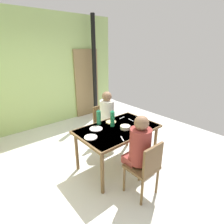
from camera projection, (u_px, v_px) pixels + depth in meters
ground_plane at (91, 168)px, 3.22m from camera, size 6.29×6.29×0.00m
wall_back at (34, 73)px, 4.44m from camera, size 4.74×0.10×2.90m
door_wooden at (87, 83)px, 5.44m from camera, size 0.80×0.05×2.00m
stove_pipe_column at (94, 69)px, 5.16m from camera, size 0.12×0.12×2.90m
dining_table at (118, 132)px, 3.07m from camera, size 1.38×0.86×0.75m
chair_near_diner at (146, 166)px, 2.47m from camera, size 0.40×0.40×0.87m
chair_far_diner at (104, 123)px, 3.88m from camera, size 0.40×0.40×0.87m
person_near_diner at (139, 145)px, 2.46m from camera, size 0.30×0.37×0.77m
person_far_diner at (107, 112)px, 3.68m from camera, size 0.30×0.37×0.77m
water_bottle_green_near at (99, 117)px, 3.15m from camera, size 0.08×0.08×0.28m
water_bottle_green_far at (112, 118)px, 3.07m from camera, size 0.07×0.07×0.31m
serving_bowl_center at (125, 127)px, 3.00m from camera, size 0.17×0.17×0.05m
dinner_plate_near_left at (96, 129)px, 3.00m from camera, size 0.22×0.22×0.01m
dinner_plate_near_right at (91, 137)px, 2.72m from camera, size 0.20×0.20×0.01m
drinking_glass_by_near_diner at (138, 120)px, 3.24m from camera, size 0.06×0.06×0.10m
bread_plate_sliced at (111, 122)px, 3.26m from camera, size 0.19×0.19×0.02m
cutlery_knife_near at (122, 118)px, 3.47m from camera, size 0.15×0.04×0.00m
cutlery_fork_near at (131, 120)px, 3.37m from camera, size 0.04×0.15×0.00m
cutlery_knife_far at (122, 139)px, 2.69m from camera, size 0.08×0.14×0.00m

